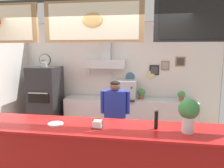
{
  "coord_description": "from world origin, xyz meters",
  "views": [
    {
      "loc": [
        0.72,
        -3.07,
        2.05
      ],
      "look_at": [
        0.11,
        0.71,
        1.46
      ],
      "focal_mm": 35.12,
      "sensor_mm": 36.0,
      "label": 1
    }
  ],
  "objects_px": {
    "espresso_machine": "(126,90)",
    "condiment_plate": "(56,124)",
    "pepper_grinder": "(156,119)",
    "shop_worker": "(115,117)",
    "potted_oregano": "(141,93)",
    "potted_thyme": "(181,95)",
    "napkin_holder": "(98,125)",
    "pizza_oven": "(46,101)",
    "basil_vase": "(189,113)"
  },
  "relations": [
    {
      "from": "espresso_machine",
      "to": "condiment_plate",
      "type": "relative_size",
      "value": 2.79
    },
    {
      "from": "pepper_grinder",
      "to": "shop_worker",
      "type": "bearing_deg",
      "value": 117.63
    },
    {
      "from": "espresso_machine",
      "to": "potted_oregano",
      "type": "height_order",
      "value": "espresso_machine"
    },
    {
      "from": "potted_thyme",
      "to": "condiment_plate",
      "type": "distance_m",
      "value": 3.24
    },
    {
      "from": "shop_worker",
      "to": "napkin_holder",
      "type": "xyz_separation_m",
      "value": [
        -0.02,
        -1.41,
        0.33
      ]
    },
    {
      "from": "pizza_oven",
      "to": "pepper_grinder",
      "type": "relative_size",
      "value": 6.84
    },
    {
      "from": "espresso_machine",
      "to": "potted_thyme",
      "type": "bearing_deg",
      "value": 0.21
    },
    {
      "from": "potted_thyme",
      "to": "pepper_grinder",
      "type": "distance_m",
      "value": 2.63
    },
    {
      "from": "espresso_machine",
      "to": "pepper_grinder",
      "type": "distance_m",
      "value": 2.61
    },
    {
      "from": "pizza_oven",
      "to": "shop_worker",
      "type": "xyz_separation_m",
      "value": [
        1.85,
        -0.95,
        -0.03
      ]
    },
    {
      "from": "shop_worker",
      "to": "condiment_plate",
      "type": "height_order",
      "value": "shop_worker"
    },
    {
      "from": "condiment_plate",
      "to": "espresso_machine",
      "type": "bearing_deg",
      "value": 75.17
    },
    {
      "from": "pizza_oven",
      "to": "espresso_machine",
      "type": "height_order",
      "value": "pizza_oven"
    },
    {
      "from": "potted_oregano",
      "to": "potted_thyme",
      "type": "height_order",
      "value": "potted_oregano"
    },
    {
      "from": "potted_thyme",
      "to": "shop_worker",
      "type": "bearing_deg",
      "value": -139.01
    },
    {
      "from": "pizza_oven",
      "to": "espresso_machine",
      "type": "distance_m",
      "value": 1.98
    },
    {
      "from": "potted_oregano",
      "to": "pepper_grinder",
      "type": "bearing_deg",
      "value": -84.56
    },
    {
      "from": "napkin_holder",
      "to": "basil_vase",
      "type": "relative_size",
      "value": 0.33
    },
    {
      "from": "espresso_machine",
      "to": "pizza_oven",
      "type": "bearing_deg",
      "value": -172.93
    },
    {
      "from": "napkin_holder",
      "to": "pizza_oven",
      "type": "bearing_deg",
      "value": 127.79
    },
    {
      "from": "condiment_plate",
      "to": "shop_worker",
      "type": "bearing_deg",
      "value": 66.95
    },
    {
      "from": "potted_oregano",
      "to": "basil_vase",
      "type": "relative_size",
      "value": 0.64
    },
    {
      "from": "espresso_machine",
      "to": "condiment_plate",
      "type": "xyz_separation_m",
      "value": [
        -0.68,
        -2.57,
        -0.01
      ]
    },
    {
      "from": "potted_oregano",
      "to": "potted_thyme",
      "type": "bearing_deg",
      "value": -3.37
    },
    {
      "from": "basil_vase",
      "to": "condiment_plate",
      "type": "distance_m",
      "value": 1.67
    },
    {
      "from": "pizza_oven",
      "to": "espresso_machine",
      "type": "relative_size",
      "value": 3.17
    },
    {
      "from": "potted_oregano",
      "to": "potted_thyme",
      "type": "xyz_separation_m",
      "value": [
        0.93,
        -0.05,
        -0.02
      ]
    },
    {
      "from": "shop_worker",
      "to": "basil_vase",
      "type": "xyz_separation_m",
      "value": [
        1.06,
        -1.4,
        0.52
      ]
    },
    {
      "from": "napkin_holder",
      "to": "espresso_machine",
      "type": "bearing_deg",
      "value": 87.54
    },
    {
      "from": "pizza_oven",
      "to": "napkin_holder",
      "type": "distance_m",
      "value": 3.01
    },
    {
      "from": "potted_oregano",
      "to": "condiment_plate",
      "type": "distance_m",
      "value": 2.83
    },
    {
      "from": "potted_thyme",
      "to": "pepper_grinder",
      "type": "relative_size",
      "value": 0.9
    },
    {
      "from": "shop_worker",
      "to": "potted_oregano",
      "type": "height_order",
      "value": "shop_worker"
    },
    {
      "from": "pizza_oven",
      "to": "napkin_holder",
      "type": "bearing_deg",
      "value": -52.21
    },
    {
      "from": "shop_worker",
      "to": "pizza_oven",
      "type": "bearing_deg",
      "value": -31.31
    },
    {
      "from": "pepper_grinder",
      "to": "condiment_plate",
      "type": "bearing_deg",
      "value": -178.27
    },
    {
      "from": "pepper_grinder",
      "to": "condiment_plate",
      "type": "xyz_separation_m",
      "value": [
        -1.29,
        -0.04,
        -0.12
      ]
    },
    {
      "from": "basil_vase",
      "to": "pepper_grinder",
      "type": "bearing_deg",
      "value": 170.51
    },
    {
      "from": "potted_thyme",
      "to": "basil_vase",
      "type": "distance_m",
      "value": 2.63
    },
    {
      "from": "potted_thyme",
      "to": "pepper_grinder",
      "type": "xyz_separation_m",
      "value": [
        -0.68,
        -2.54,
        0.21
      ]
    },
    {
      "from": "potted_thyme",
      "to": "napkin_holder",
      "type": "distance_m",
      "value": 2.96
    },
    {
      "from": "espresso_machine",
      "to": "napkin_holder",
      "type": "bearing_deg",
      "value": -92.46
    },
    {
      "from": "shop_worker",
      "to": "espresso_machine",
      "type": "relative_size",
      "value": 2.7
    },
    {
      "from": "espresso_machine",
      "to": "pepper_grinder",
      "type": "height_order",
      "value": "pepper_grinder"
    },
    {
      "from": "basil_vase",
      "to": "potted_thyme",
      "type": "bearing_deg",
      "value": 83.09
    },
    {
      "from": "potted_oregano",
      "to": "pizza_oven",
      "type": "bearing_deg",
      "value": -172.57
    },
    {
      "from": "pepper_grinder",
      "to": "pizza_oven",
      "type": "bearing_deg",
      "value": 138.09
    },
    {
      "from": "pizza_oven",
      "to": "potted_thyme",
      "type": "height_order",
      "value": "pizza_oven"
    },
    {
      "from": "shop_worker",
      "to": "condiment_plate",
      "type": "bearing_deg",
      "value": 62.85
    },
    {
      "from": "pizza_oven",
      "to": "shop_worker",
      "type": "height_order",
      "value": "pizza_oven"
    }
  ]
}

